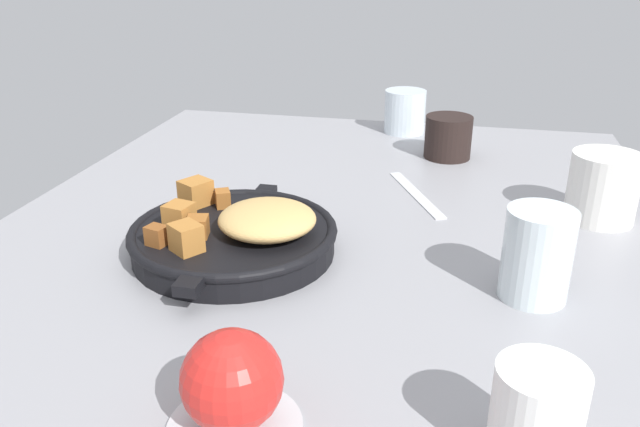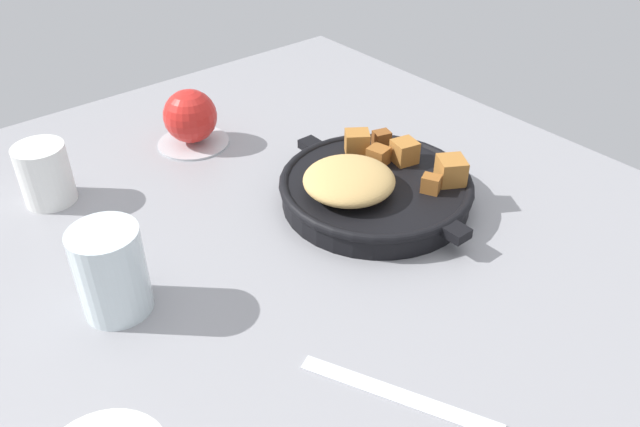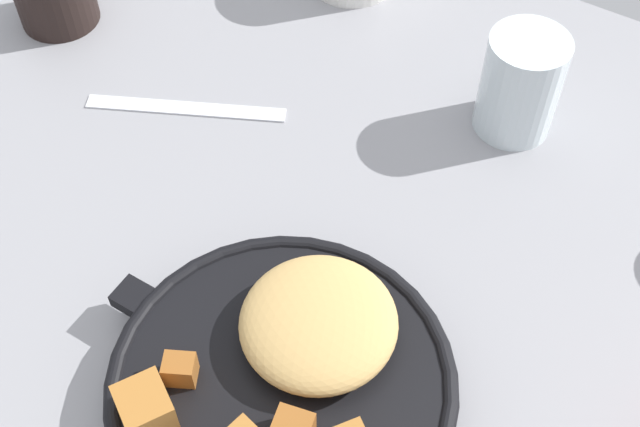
# 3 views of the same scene
# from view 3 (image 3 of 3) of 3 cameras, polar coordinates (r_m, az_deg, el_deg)

# --- Properties ---
(ground_plane) EXTENTS (1.12, 0.85, 0.02)m
(ground_plane) POSITION_cam_3_polar(r_m,az_deg,el_deg) (0.67, -2.08, -4.06)
(ground_plane) COLOR gray
(cast_iron_skillet) EXTENTS (0.28, 0.24, 0.06)m
(cast_iron_skillet) POSITION_cam_3_polar(r_m,az_deg,el_deg) (0.58, -2.35, -11.27)
(cast_iron_skillet) COLOR black
(cast_iron_skillet) RESTS_ON ground_plane
(butter_knife) EXTENTS (0.17, 0.09, 0.00)m
(butter_knife) POSITION_cam_3_polar(r_m,az_deg,el_deg) (0.77, -9.14, 7.14)
(butter_knife) COLOR silver
(butter_knife) RESTS_ON ground_plane
(water_glass_tall) EXTENTS (0.07, 0.07, 0.09)m
(water_glass_tall) POSITION_cam_3_polar(r_m,az_deg,el_deg) (0.74, 13.50, 8.54)
(water_glass_tall) COLOR silver
(water_glass_tall) RESTS_ON ground_plane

